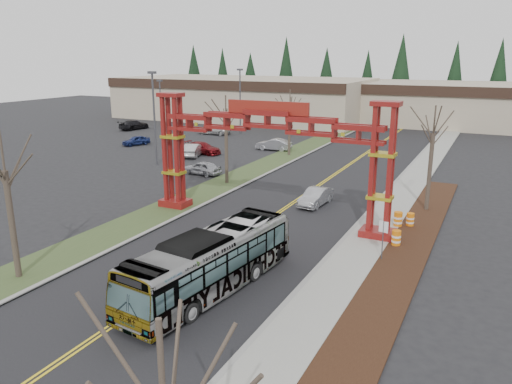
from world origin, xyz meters
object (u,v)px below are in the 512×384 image
Objects in this scene: parked_car_mid_a at (202,148)px; bare_tree_median_near at (5,172)px; retail_building_west at (244,98)px; light_pole_near at (154,112)px; transit_bus at (211,262)px; parked_car_far_a at (274,144)px; parked_car_mid_b at (136,140)px; light_pole_far at (240,97)px; parked_car_far_c at (134,125)px; street_sign at (383,233)px; parked_car_far_b at (214,130)px; light_pole_mid at (161,107)px; barrel_mid at (398,220)px; gateway_arch at (267,139)px; bare_tree_median_far at (290,108)px; silver_sedan at (316,197)px; barrel_south at (396,239)px; parked_car_near_b at (193,150)px; parked_car_near_a at (202,168)px; bare_tree_right_far at (433,134)px; retail_building_east at (475,105)px; barrel_north at (410,220)px; bare_tree_median_mid at (226,119)px.

parked_car_mid_a is 35.97m from bare_tree_median_near.
light_pole_near is (10.95, -41.76, 2.02)m from retail_building_west.
parked_car_far_a is at bearing 116.90° from transit_bus.
light_pole_far reaches higher than parked_car_mid_b.
street_sign reaches higher than parked_car_far_c.
parked_car_far_a is 15.82m from parked_car_far_b.
bare_tree_median_near is 0.95× the size of light_pole_mid.
light_pole_near is 29.85m from barrel_mid.
retail_building_west reaches higher than parked_car_mid_a.
bare_tree_median_far is (-8.00, 23.43, -0.31)m from gateway_arch.
transit_bus is 39.27m from parked_car_far_a.
gateway_arch is 4.40× the size of silver_sedan.
barrel_south is 3.77m from barrel_mid.
parked_car_far_b is at bearing -84.60° from parked_car_near_b.
parked_car_far_c is 2.18× the size of street_sign.
retail_building_west is 9.36× the size of parked_car_mid_a.
bare_tree_median_near is (3.99, -24.89, 5.18)m from parked_car_near_a.
barrel_mid is (26.65, -16.90, -0.16)m from parked_car_mid_a.
parked_car_far_b is at bearing 28.39° from parked_car_mid_a.
retail_building_west is 41.23× the size of barrel_mid.
bare_tree_right_far is at bearing -23.91° from light_pole_mid.
bare_tree_median_near is (-18.00, -76.52, 2.36)m from retail_building_east.
parked_car_mid_b is 17.75m from light_pole_far.
gateway_arch is 1.61× the size of transit_bus.
parked_car_far_c is at bearing -112.11° from retail_building_west.
parked_car_mid_b is at bearing -77.79° from parked_car_far_a.
light_pole_mid is 7.93× the size of barrel_south.
parked_car_far_b is at bearing 104.44° from light_pole_near.
parked_car_far_a is 0.46× the size of light_pole_far.
bare_tree_right_far reaches higher than barrel_south.
barrel_mid is 1.10× the size of barrel_north.
parked_car_near_b reaches higher than parked_car_far_c.
silver_sedan is at bearing -163.59° from bare_tree_right_far.
barrel_mid is (19.77, -22.90, -0.18)m from parked_car_far_a.
gateway_arch reaches higher than bare_tree_median_near.
parked_car_mid_b is at bearing -116.78° from light_pole_far.
bare_tree_median_mid reaches higher than parked_car_mid_b.
gateway_arch is 2.26× the size of bare_tree_median_near.
light_pole_far is at bearing 132.06° from barrel_mid.
parked_car_mid_b is 14.17m from light_pole_near.
bare_tree_median_far is 7.70× the size of barrel_north.
light_pole_far is at bearing 137.81° from bare_tree_right_far.
street_sign is (17.07, -11.91, -4.27)m from bare_tree_median_mid.
parked_car_far_c reaches higher than parked_car_far_a.
parked_car_far_b is at bearing -140.79° from retail_building_east.
bare_tree_median_near is at bearing -134.11° from barrel_mid.
bare_tree_right_far is at bearing 142.80° from parked_car_near_b.
parked_car_mid_b is (-17.01, 10.56, -0.06)m from parked_car_near_a.
retail_building_east reaches higher than parked_car_far_c.
light_pole_far reaches higher than bare_tree_median_far.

